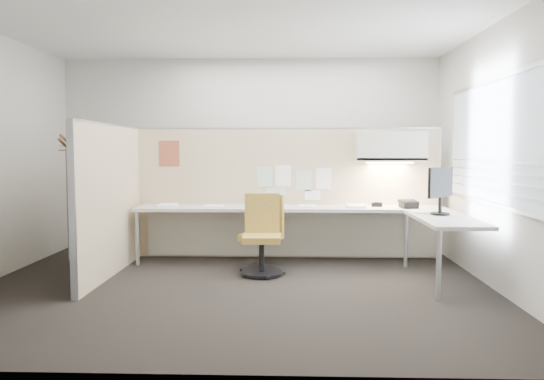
{
  "coord_description": "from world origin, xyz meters",
  "views": [
    {
      "loc": [
        0.6,
        -5.6,
        1.47
      ],
      "look_at": [
        0.38,
        0.8,
        0.98
      ],
      "focal_mm": 35.0,
      "sensor_mm": 36.0,
      "label": 1
    }
  ],
  "objects_px": {
    "desk": "(316,218)",
    "chair_right": "(262,237)",
    "phone": "(408,204)",
    "monitor": "(440,188)",
    "chair_left": "(264,236)"
  },
  "relations": [
    {
      "from": "phone",
      "to": "monitor",
      "type": "bearing_deg",
      "value": -85.69
    },
    {
      "from": "desk",
      "to": "chair_right",
      "type": "relative_size",
      "value": 4.28
    },
    {
      "from": "chair_right",
      "to": "phone",
      "type": "height_order",
      "value": "chair_right"
    },
    {
      "from": "chair_left",
      "to": "desk",
      "type": "bearing_deg",
      "value": 50.23
    },
    {
      "from": "phone",
      "to": "desk",
      "type": "bearing_deg",
      "value": 169.67
    },
    {
      "from": "chair_right",
      "to": "monitor",
      "type": "distance_m",
      "value": 2.13
    },
    {
      "from": "chair_right",
      "to": "monitor",
      "type": "height_order",
      "value": "monitor"
    },
    {
      "from": "chair_right",
      "to": "desk",
      "type": "bearing_deg",
      "value": 37.36
    },
    {
      "from": "desk",
      "to": "chair_right",
      "type": "bearing_deg",
      "value": -141.28
    },
    {
      "from": "desk",
      "to": "chair_left",
      "type": "relative_size",
      "value": 4.43
    },
    {
      "from": "chair_left",
      "to": "monitor",
      "type": "height_order",
      "value": "monitor"
    },
    {
      "from": "chair_left",
      "to": "chair_right",
      "type": "xyz_separation_m",
      "value": [
        -0.01,
        -0.2,
        0.02
      ]
    },
    {
      "from": "chair_right",
      "to": "phone",
      "type": "relative_size",
      "value": 3.87
    },
    {
      "from": "chair_right",
      "to": "phone",
      "type": "distance_m",
      "value": 1.95
    },
    {
      "from": "desk",
      "to": "monitor",
      "type": "distance_m",
      "value": 1.59
    }
  ]
}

